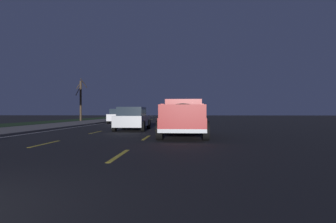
{
  "coord_description": "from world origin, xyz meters",
  "views": [
    {
      "loc": [
        -2.68,
        -3.61,
        1.22
      ],
      "look_at": [
        12.91,
        -2.67,
        1.25
      ],
      "focal_mm": 30.96,
      "sensor_mm": 36.0,
      "label": 1
    }
  ],
  "objects_px": {
    "sedan_white": "(120,116)",
    "bare_tree_far": "(81,99)",
    "sedan_black": "(185,115)",
    "sedan_red": "(185,117)",
    "sedan_silver": "(133,118)",
    "pickup_truck": "(183,117)"
  },
  "relations": [
    {
      "from": "sedan_black",
      "to": "pickup_truck",
      "type": "bearing_deg",
      "value": -179.99
    },
    {
      "from": "sedan_red",
      "to": "bare_tree_far",
      "type": "height_order",
      "value": "bare_tree_far"
    },
    {
      "from": "sedan_silver",
      "to": "sedan_red",
      "type": "bearing_deg",
      "value": -24.09
    },
    {
      "from": "sedan_silver",
      "to": "bare_tree_far",
      "type": "height_order",
      "value": "bare_tree_far"
    },
    {
      "from": "pickup_truck",
      "to": "sedan_black",
      "type": "relative_size",
      "value": 1.23
    },
    {
      "from": "sedan_white",
      "to": "sedan_silver",
      "type": "bearing_deg",
      "value": -163.33
    },
    {
      "from": "sedan_white",
      "to": "sedan_silver",
      "type": "distance_m",
      "value": 12.36
    },
    {
      "from": "sedan_silver",
      "to": "sedan_black",
      "type": "bearing_deg",
      "value": -9.91
    },
    {
      "from": "sedan_black",
      "to": "sedan_red",
      "type": "distance_m",
      "value": 11.85
    },
    {
      "from": "pickup_truck",
      "to": "bare_tree_far",
      "type": "height_order",
      "value": "bare_tree_far"
    },
    {
      "from": "pickup_truck",
      "to": "sedan_red",
      "type": "relative_size",
      "value": 1.22
    },
    {
      "from": "sedan_black",
      "to": "bare_tree_far",
      "type": "relative_size",
      "value": 0.75
    },
    {
      "from": "pickup_truck",
      "to": "sedan_white",
      "type": "relative_size",
      "value": 1.23
    },
    {
      "from": "sedan_black",
      "to": "sedan_white",
      "type": "relative_size",
      "value": 0.99
    },
    {
      "from": "pickup_truck",
      "to": "sedan_white",
      "type": "bearing_deg",
      "value": 22.77
    },
    {
      "from": "pickup_truck",
      "to": "sedan_red",
      "type": "height_order",
      "value": "pickup_truck"
    },
    {
      "from": "sedan_red",
      "to": "bare_tree_far",
      "type": "relative_size",
      "value": 0.76
    },
    {
      "from": "sedan_white",
      "to": "bare_tree_far",
      "type": "distance_m",
      "value": 10.9
    },
    {
      "from": "pickup_truck",
      "to": "sedan_red",
      "type": "xyz_separation_m",
      "value": [
        12.55,
        -0.04,
        -0.2
      ]
    },
    {
      "from": "sedan_white",
      "to": "sedan_black",
      "type": "bearing_deg",
      "value": -41.88
    },
    {
      "from": "sedan_black",
      "to": "sedan_silver",
      "type": "xyz_separation_m",
      "value": [
        -19.61,
        3.43,
        0.0
      ]
    },
    {
      "from": "pickup_truck",
      "to": "sedan_red",
      "type": "bearing_deg",
      "value": -0.17
    }
  ]
}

